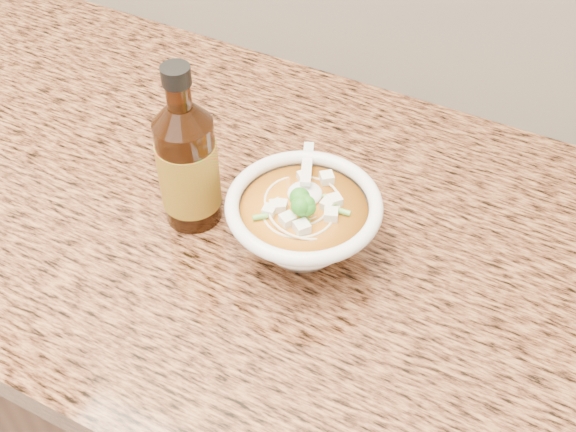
% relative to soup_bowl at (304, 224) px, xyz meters
% --- Properties ---
extents(cabinet, '(4.00, 0.65, 0.86)m').
position_rel_soup_bowl_xyz_m(cabinet, '(-0.38, 0.04, -0.51)').
color(cabinet, '#331A0F').
rests_on(cabinet, ground).
extents(counter_slab, '(4.00, 0.68, 0.04)m').
position_rel_soup_bowl_xyz_m(counter_slab, '(-0.38, 0.04, -0.06)').
color(counter_slab, brown).
rests_on(counter_slab, cabinet).
extents(soup_bowl, '(0.18, 0.20, 0.10)m').
position_rel_soup_bowl_xyz_m(soup_bowl, '(0.00, 0.00, 0.00)').
color(soup_bowl, white).
rests_on(soup_bowl, counter_slab).
extents(hot_sauce_bottle, '(0.09, 0.09, 0.22)m').
position_rel_soup_bowl_xyz_m(hot_sauce_bottle, '(-0.15, -0.01, 0.04)').
color(hot_sauce_bottle, '#371707').
rests_on(hot_sauce_bottle, counter_slab).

